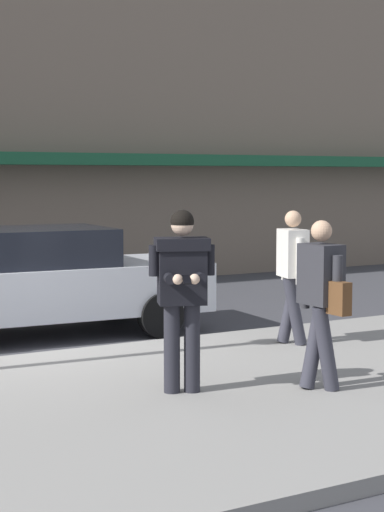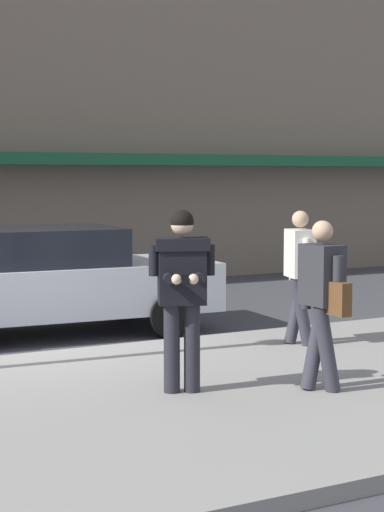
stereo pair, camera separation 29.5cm
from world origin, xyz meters
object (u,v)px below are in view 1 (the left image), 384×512
Objects in this scene: pedestrian_in_light_coat at (292,268)px; pedestrian_with_bag at (322,294)px; man_texting_on_phone at (182,281)px; parked_sedan_mid at (43,281)px.

pedestrian_in_light_coat is 2.34m from pedestrian_with_bag.
pedestrian_in_light_coat is at bearing 30.87° from man_texting_on_phone.
man_texting_on_phone is at bearing 154.18° from pedestrian_with_bag.
man_texting_on_phone is at bearing -149.13° from pedestrian_in_light_coat.
parked_sedan_mid is 3.62m from pedestrian_in_light_coat.
parked_sedan_mid is 4.25m from man_texting_on_phone.
pedestrian_in_light_coat reaches higher than parked_sedan_mid.
pedestrian_in_light_coat is 1.00× the size of pedestrian_with_bag.
pedestrian_with_bag is at bearing -119.49° from pedestrian_in_light_coat.
pedestrian_in_light_coat is at bearing -50.60° from parked_sedan_mid.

